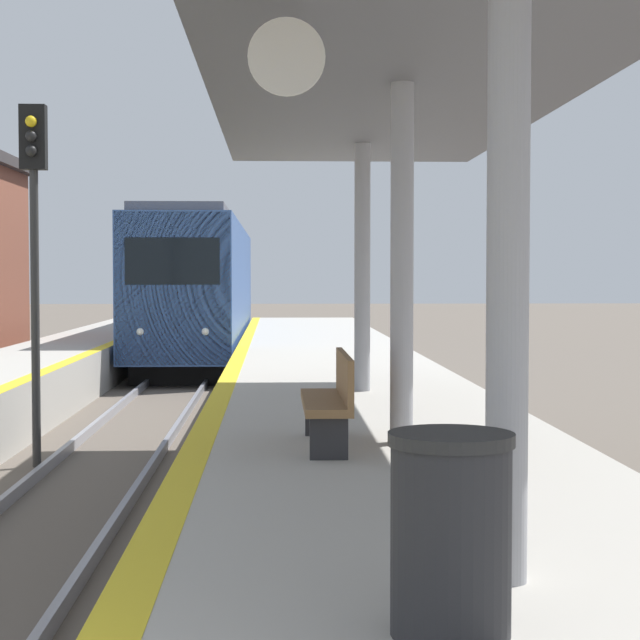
{
  "coord_description": "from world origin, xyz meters",
  "views": [
    {
      "loc": [
        2.42,
        -2.91,
        2.7
      ],
      "look_at": [
        3.09,
        12.97,
        2.04
      ],
      "focal_mm": 60.0,
      "sensor_mm": 36.0,
      "label": 1
    }
  ],
  "objects_px": {
    "trash_bin": "(451,533)",
    "bench": "(332,397)",
    "signal_mid": "(34,217)",
    "train": "(201,289)"
  },
  "relations": [
    {
      "from": "train",
      "to": "trash_bin",
      "type": "distance_m",
      "value": 30.04
    },
    {
      "from": "signal_mid",
      "to": "trash_bin",
      "type": "xyz_separation_m",
      "value": [
        4.19,
        -10.2,
        -2.02
      ]
    },
    {
      "from": "train",
      "to": "bench",
      "type": "height_order",
      "value": "train"
    },
    {
      "from": "signal_mid",
      "to": "bench",
      "type": "bearing_deg",
      "value": -49.98
    },
    {
      "from": "trash_bin",
      "to": "bench",
      "type": "bearing_deg",
      "value": 92.74
    },
    {
      "from": "trash_bin",
      "to": "bench",
      "type": "xyz_separation_m",
      "value": [
        -0.26,
        5.52,
        0.01
      ]
    },
    {
      "from": "train",
      "to": "bench",
      "type": "relative_size",
      "value": 10.44
    },
    {
      "from": "signal_mid",
      "to": "trash_bin",
      "type": "bearing_deg",
      "value": -67.66
    },
    {
      "from": "train",
      "to": "signal_mid",
      "type": "height_order",
      "value": "signal_mid"
    },
    {
      "from": "bench",
      "to": "signal_mid",
      "type": "bearing_deg",
      "value": 130.02
    }
  ]
}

